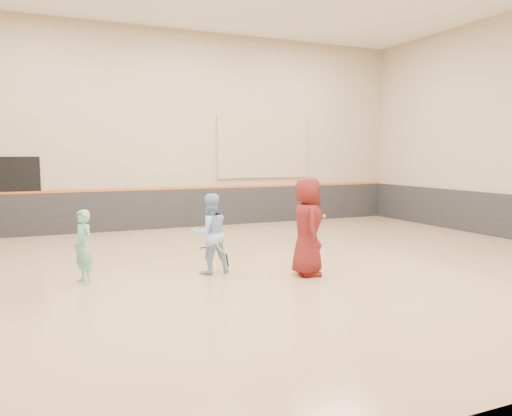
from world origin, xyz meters
name	(u,v)px	position (x,y,z in m)	size (l,w,h in m)	color
room	(259,227)	(0.00, 0.00, 0.81)	(15.04, 12.04, 6.22)	tan
wainscot_back	(181,208)	(0.00, 5.97, 0.60)	(14.90, 0.04, 1.20)	#232326
accent_stripe	(181,188)	(0.00, 5.96, 1.22)	(14.90, 0.03, 0.06)	#D85914
acoustic_panel	(263,147)	(2.80, 5.95, 2.50)	(3.20, 0.08, 2.00)	tan
doorway	(19,197)	(-4.50, 5.98, 1.10)	(1.10, 0.05, 2.20)	black
girl	(83,247)	(-3.34, 0.10, 0.65)	(0.47, 0.31, 1.29)	#74CABB
instructor	(210,234)	(-1.07, -0.11, 0.76)	(0.74, 0.58, 1.52)	#9CC5F2
young_man	(307,227)	(0.55, -0.97, 0.92)	(0.90, 0.58, 1.84)	maroon
held_racket	(225,244)	(-0.88, -0.41, 0.60)	(0.33, 0.33, 0.67)	#A1D02D
spare_racket	(194,247)	(-0.69, 2.30, 0.06)	(0.59, 0.59, 0.13)	#B3C22A
ball_under_racket	(305,267)	(0.74, -0.55, 0.03)	(0.07, 0.07, 0.07)	#C4D331
ball_in_hand	(324,216)	(0.79, -1.16, 1.12)	(0.07, 0.07, 0.07)	#B4CF30
ball_beside_spare	(184,254)	(-1.09, 1.71, 0.03)	(0.07, 0.07, 0.07)	#D7EA36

